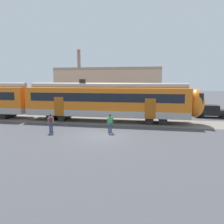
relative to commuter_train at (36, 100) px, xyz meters
name	(u,v)px	position (x,y,z in m)	size (l,w,h in m)	color
ground_plane	(101,135)	(9.49, -6.35, -2.25)	(160.00, 160.00, 0.00)	#424247
track_bed	(18,118)	(-2.48, 0.00, -2.25)	(80.00, 4.40, 0.01)	slate
commuter_train	(36,100)	(0.00, 0.00, 0.00)	(38.05, 3.07, 4.73)	#B2ADA8
pedestrian_grey	(51,122)	(4.87, -6.21, -1.26)	(0.51, 0.71, 1.67)	navy
pedestrian_green	(110,122)	(10.03, -5.26, -1.29)	(0.54, 0.67, 1.67)	navy
parked_car_black	(211,111)	(20.88, 4.91, -1.47)	(4.05, 1.85, 1.54)	black
background_building	(109,89)	(7.08, 8.81, 0.95)	(15.50, 5.00, 9.20)	#B2A899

